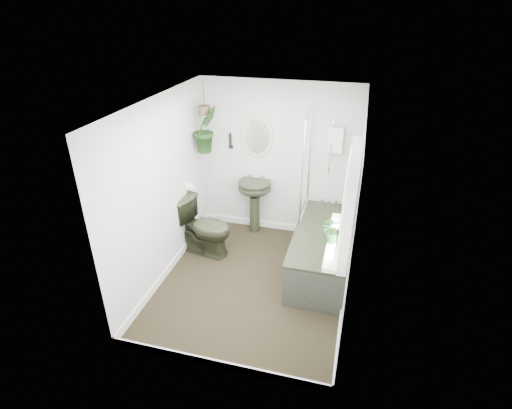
# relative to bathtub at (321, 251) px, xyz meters

# --- Properties ---
(floor) EXTENTS (2.30, 2.80, 0.02)m
(floor) POSITION_rel_bathtub_xyz_m (-0.80, -0.50, -0.30)
(floor) COLOR black
(floor) RESTS_ON ground
(ceiling) EXTENTS (2.30, 2.80, 0.02)m
(ceiling) POSITION_rel_bathtub_xyz_m (-0.80, -0.50, 2.02)
(ceiling) COLOR white
(ceiling) RESTS_ON ground
(wall_back) EXTENTS (2.30, 0.02, 2.30)m
(wall_back) POSITION_rel_bathtub_xyz_m (-0.80, 0.91, 0.86)
(wall_back) COLOR silver
(wall_back) RESTS_ON ground
(wall_front) EXTENTS (2.30, 0.02, 2.30)m
(wall_front) POSITION_rel_bathtub_xyz_m (-0.80, -1.91, 0.86)
(wall_front) COLOR silver
(wall_front) RESTS_ON ground
(wall_left) EXTENTS (0.02, 2.80, 2.30)m
(wall_left) POSITION_rel_bathtub_xyz_m (-1.96, -0.50, 0.86)
(wall_left) COLOR silver
(wall_left) RESTS_ON ground
(wall_right) EXTENTS (0.02, 2.80, 2.30)m
(wall_right) POSITION_rel_bathtub_xyz_m (0.36, -0.50, 0.86)
(wall_right) COLOR silver
(wall_right) RESTS_ON ground
(skirting) EXTENTS (2.30, 2.80, 0.10)m
(skirting) POSITION_rel_bathtub_xyz_m (-0.80, -0.50, -0.24)
(skirting) COLOR white
(skirting) RESTS_ON floor
(bathtub) EXTENTS (0.72, 1.72, 0.58)m
(bathtub) POSITION_rel_bathtub_xyz_m (0.00, 0.00, 0.00)
(bathtub) COLOR #272B1B
(bathtub) RESTS_ON floor
(bath_screen) EXTENTS (0.04, 0.72, 1.40)m
(bath_screen) POSITION_rel_bathtub_xyz_m (-0.33, 0.49, 0.99)
(bath_screen) COLOR silver
(bath_screen) RESTS_ON bathtub
(shower_box) EXTENTS (0.20, 0.10, 0.35)m
(shower_box) POSITION_rel_bathtub_xyz_m (0.00, 0.84, 1.26)
(shower_box) COLOR white
(shower_box) RESTS_ON wall_back
(oval_mirror) EXTENTS (0.46, 0.03, 0.62)m
(oval_mirror) POSITION_rel_bathtub_xyz_m (-1.11, 0.87, 1.21)
(oval_mirror) COLOR beige
(oval_mirror) RESTS_ON wall_back
(wall_sconce) EXTENTS (0.04, 0.04, 0.22)m
(wall_sconce) POSITION_rel_bathtub_xyz_m (-1.51, 0.86, 1.11)
(wall_sconce) COLOR black
(wall_sconce) RESTS_ON wall_back
(toilet_roll_holder) EXTENTS (0.11, 0.11, 0.11)m
(toilet_roll_holder) POSITION_rel_bathtub_xyz_m (-1.90, 0.20, 0.61)
(toilet_roll_holder) COLOR white
(toilet_roll_holder) RESTS_ON wall_left
(window_recess) EXTENTS (0.08, 1.00, 0.90)m
(window_recess) POSITION_rel_bathtub_xyz_m (0.29, -1.20, 1.36)
(window_recess) COLOR white
(window_recess) RESTS_ON wall_right
(window_sill) EXTENTS (0.18, 1.00, 0.04)m
(window_sill) POSITION_rel_bathtub_xyz_m (0.22, -1.20, 0.94)
(window_sill) COLOR white
(window_sill) RESTS_ON wall_right
(window_blinds) EXTENTS (0.01, 0.86, 0.76)m
(window_blinds) POSITION_rel_bathtub_xyz_m (0.24, -1.20, 1.36)
(window_blinds) COLOR white
(window_blinds) RESTS_ON wall_right
(toilet) EXTENTS (0.87, 0.60, 0.82)m
(toilet) POSITION_rel_bathtub_xyz_m (-1.65, 0.01, 0.12)
(toilet) COLOR #272B1B
(toilet) RESTS_ON floor
(pedestal_sink) EXTENTS (0.57, 0.51, 0.85)m
(pedestal_sink) POSITION_rel_bathtub_xyz_m (-1.11, 0.74, 0.13)
(pedestal_sink) COLOR #272B1B
(pedestal_sink) RESTS_ON floor
(sill_plant) EXTENTS (0.28, 0.26, 0.25)m
(sill_plant) POSITION_rel_bathtub_xyz_m (0.17, -1.25, 1.09)
(sill_plant) COLOR black
(sill_plant) RESTS_ON window_sill
(hanging_plant) EXTENTS (0.45, 0.46, 0.65)m
(hanging_plant) POSITION_rel_bathtub_xyz_m (-1.77, 0.57, 1.35)
(hanging_plant) COLOR black
(hanging_plant) RESTS_ON ceiling
(soap_bottle) EXTENTS (0.10, 0.10, 0.21)m
(soap_bottle) POSITION_rel_bathtub_xyz_m (0.16, -0.79, 0.39)
(soap_bottle) COLOR black
(soap_bottle) RESTS_ON bathtub
(hanging_pot) EXTENTS (0.16, 0.16, 0.12)m
(hanging_pot) POSITION_rel_bathtub_xyz_m (-1.77, 0.57, 1.61)
(hanging_pot) COLOR brown
(hanging_pot) RESTS_ON ceiling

